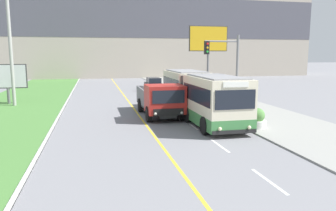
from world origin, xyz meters
name	(u,v)px	position (x,y,z in m)	size (l,w,h in m)	color
apartment_block_background	(109,22)	(0.00, 61.84, 10.40)	(80.00, 8.04, 20.80)	#A89E8E
city_bus	(199,95)	(3.96, 19.36, 1.58)	(2.67, 12.09, 3.11)	beige
dump_truck	(162,101)	(1.43, 19.85, 1.20)	(2.53, 6.75, 2.37)	black
car_distant	(154,84)	(4.21, 38.23, 0.69)	(1.80, 4.30, 1.45)	black
utility_pole_far	(10,35)	(-9.78, 27.88, 5.97)	(1.80, 0.28, 11.83)	#9E9E99
traffic_light_mast	(227,67)	(5.14, 17.34, 3.55)	(2.28, 0.32, 5.56)	slate
billboard_large	(208,42)	(9.90, 34.28, 5.80)	(4.58, 0.24, 7.56)	#59595B
billboard_small	(7,77)	(-10.47, 28.97, 2.37)	(3.27, 0.24, 3.52)	#59595B
planter_round_near	(257,119)	(6.23, 15.26, 0.59)	(1.10, 1.10, 1.17)	silver
planter_round_second	(230,109)	(6.16, 19.02, 0.60)	(1.13, 1.13, 1.19)	silver
planter_round_third	(212,101)	(6.23, 22.79, 0.60)	(1.18, 1.18, 1.21)	silver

